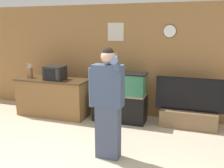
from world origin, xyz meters
TOP-DOWN VIEW (x-y plane):
  - wall_back_paneled at (0.00, 2.74)m, footprint 10.00×0.08m
  - counter_island at (-1.45, 2.06)m, footprint 1.72×0.67m
  - microwave at (-1.34, 2.01)m, footprint 0.45×0.37m
  - knife_block at (-2.04, 2.02)m, footprint 0.12×0.10m
  - aquarium_on_stand at (0.17, 2.20)m, footprint 1.18×0.46m
  - tv_on_stand at (1.65, 2.30)m, footprint 1.39×0.40m
  - person_standing at (0.46, 0.57)m, footprint 0.56×0.43m

SIDE VIEW (x-z plane):
  - tv_on_stand at x=1.65m, z-range -0.22..0.84m
  - counter_island at x=-1.45m, z-range 0.00..0.89m
  - aquarium_on_stand at x=0.17m, z-range 0.00..1.12m
  - person_standing at x=0.46m, z-range 0.04..1.83m
  - knife_block at x=-2.04m, z-range 0.84..1.20m
  - microwave at x=-1.34m, z-range 0.89..1.20m
  - wall_back_paneled at x=0.00m, z-range 0.00..2.60m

